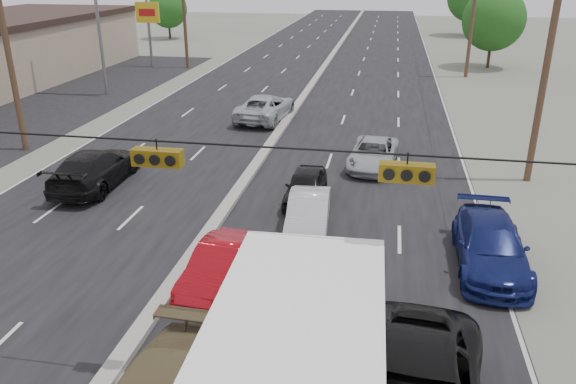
% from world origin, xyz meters
% --- Properties ---
extents(ground, '(200.00, 200.00, 0.00)m').
position_xyz_m(ground, '(0.00, 0.00, 0.00)').
color(ground, '#606356').
rests_on(ground, ground).
extents(road_surface, '(20.00, 160.00, 0.02)m').
position_xyz_m(road_surface, '(0.00, 30.00, 0.00)').
color(road_surface, black).
rests_on(road_surface, ground).
extents(center_median, '(0.50, 160.00, 0.20)m').
position_xyz_m(center_median, '(0.00, 30.00, 0.10)').
color(center_median, gray).
rests_on(center_median, ground).
extents(parking_lot, '(10.00, 42.00, 0.02)m').
position_xyz_m(parking_lot, '(-17.00, 25.00, 0.00)').
color(parking_lot, black).
rests_on(parking_lot, ground).
extents(utility_pole_left_b, '(1.60, 0.30, 10.00)m').
position_xyz_m(utility_pole_left_b, '(-12.50, 15.00, 5.11)').
color(utility_pole_left_b, '#422D1E').
rests_on(utility_pole_left_b, ground).
extents(utility_pole_left_c, '(1.60, 0.30, 10.00)m').
position_xyz_m(utility_pole_left_c, '(-12.50, 40.00, 5.11)').
color(utility_pole_left_c, '#422D1E').
rests_on(utility_pole_left_c, ground).
extents(utility_pole_right_b, '(1.60, 0.30, 10.00)m').
position_xyz_m(utility_pole_right_b, '(12.50, 15.00, 5.11)').
color(utility_pole_right_b, '#422D1E').
rests_on(utility_pole_right_b, ground).
extents(utility_pole_right_c, '(1.60, 0.30, 10.00)m').
position_xyz_m(utility_pole_right_c, '(12.50, 40.00, 5.11)').
color(utility_pole_right_c, '#422D1E').
rests_on(utility_pole_right_c, ground).
extents(traffic_signals, '(25.00, 0.30, 0.54)m').
position_xyz_m(traffic_signals, '(1.40, 0.00, 5.49)').
color(traffic_signals, black).
rests_on(traffic_signals, ground).
extents(pole_sign_far, '(2.20, 0.25, 6.00)m').
position_xyz_m(pole_sign_far, '(-16.00, 40.00, 4.41)').
color(pole_sign_far, slate).
rests_on(pole_sign_far, ground).
extents(tree_left_far, '(4.80, 4.80, 6.12)m').
position_xyz_m(tree_left_far, '(-22.00, 60.00, 3.72)').
color(tree_left_far, '#382619').
rests_on(tree_left_far, ground).
extents(tree_right_mid, '(5.60, 5.60, 7.14)m').
position_xyz_m(tree_right_mid, '(15.00, 45.00, 4.34)').
color(tree_right_mid, '#382619').
rests_on(tree_right_mid, ground).
extents(box_truck, '(2.95, 7.90, 3.97)m').
position_xyz_m(box_truck, '(4.84, -2.18, 2.04)').
color(box_truck, black).
rests_on(box_truck, ground).
extents(red_sedan, '(1.77, 4.11, 1.32)m').
position_xyz_m(red_sedan, '(1.40, 3.97, 0.66)').
color(red_sedan, maroon).
rests_on(red_sedan, ground).
extents(queue_car_a, '(1.57, 3.83, 1.30)m').
position_xyz_m(queue_car_a, '(3.00, 10.81, 0.65)').
color(queue_car_a, black).
rests_on(queue_car_a, ground).
extents(queue_car_b, '(1.73, 4.24, 1.37)m').
position_xyz_m(queue_car_b, '(3.50, 8.08, 0.68)').
color(queue_car_b, silver).
rests_on(queue_car_b, ground).
extents(queue_car_c, '(2.52, 4.80, 1.29)m').
position_xyz_m(queue_car_c, '(5.55, 15.59, 0.65)').
color(queue_car_c, '#A9ACB1').
rests_on(queue_car_c, ground).
extents(queue_car_d, '(2.18, 5.22, 1.51)m').
position_xyz_m(queue_car_d, '(9.60, 6.55, 0.75)').
color(queue_car_d, '#111955').
rests_on(queue_car_d, ground).
extents(oncoming_near, '(2.47, 5.68, 1.63)m').
position_xyz_m(oncoming_near, '(-6.32, 10.91, 0.81)').
color(oncoming_near, black).
rests_on(oncoming_near, ground).
extents(oncoming_far, '(3.19, 5.93, 1.58)m').
position_xyz_m(oncoming_far, '(-1.40, 23.13, 0.79)').
color(oncoming_far, '#AEB1B6').
rests_on(oncoming_far, ground).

